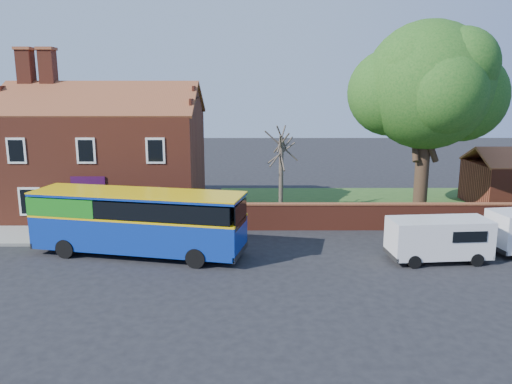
{
  "coord_description": "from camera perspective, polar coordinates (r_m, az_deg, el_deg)",
  "views": [
    {
      "loc": [
        2.7,
        -21.08,
        8.23
      ],
      "look_at": [
        2.79,
        5.0,
        2.69
      ],
      "focal_mm": 35.0,
      "sensor_mm": 36.0,
      "label": 1
    }
  ],
  "objects": [
    {
      "name": "van_near",
      "position": [
        25.43,
        20.18,
        -4.92
      ],
      "size": [
        4.85,
        2.28,
        2.07
      ],
      "rotation": [
        0.0,
        0.0,
        0.08
      ],
      "color": "silver",
      "rests_on": "ground"
    },
    {
      "name": "boundary_wall",
      "position": [
        30.82,
        19.36,
        -2.63
      ],
      "size": [
        22.0,
        0.38,
        1.6
      ],
      "color": "maroon",
      "rests_on": "ground"
    },
    {
      "name": "ground",
      "position": [
        22.79,
        -7.07,
        -9.27
      ],
      "size": [
        120.0,
        120.0,
        0.0
      ],
      "primitive_type": "plane",
      "color": "black",
      "rests_on": "ground"
    },
    {
      "name": "pavement",
      "position": [
        29.68,
        -19.33,
        -4.68
      ],
      "size": [
        18.0,
        3.5,
        0.12
      ],
      "primitive_type": "cube",
      "color": "gray",
      "rests_on": "ground"
    },
    {
      "name": "bus",
      "position": [
        25.4,
        -13.99,
        -3.01
      ],
      "size": [
        10.79,
        4.77,
        3.19
      ],
      "rotation": [
        0.0,
        0.0,
        -0.21
      ],
      "color": "navy",
      "rests_on": "ground"
    },
    {
      "name": "kerb",
      "position": [
        28.11,
        -20.48,
        -5.67
      ],
      "size": [
        18.0,
        0.15,
        0.14
      ],
      "primitive_type": "cube",
      "color": "slate",
      "rests_on": "ground"
    },
    {
      "name": "large_tree",
      "position": [
        33.74,
        19.04,
        11.0
      ],
      "size": [
        10.05,
        7.95,
        12.26
      ],
      "color": "black",
      "rests_on": "ground"
    },
    {
      "name": "shop_building",
      "position": [
        34.34,
        -16.67,
        3.43
      ],
      "size": [
        12.3,
        8.13,
        10.5
      ],
      "color": "maroon",
      "rests_on": "ground"
    },
    {
      "name": "bare_tree",
      "position": [
        32.04,
        2.89,
        2.29
      ],
      "size": [
        2.07,
        2.47,
        5.53
      ],
      "color": "#4C4238",
      "rests_on": "ground"
    },
    {
      "name": "grass_strip",
      "position": [
        36.54,
        16.19,
        -1.48
      ],
      "size": [
        26.0,
        12.0,
        0.04
      ],
      "primitive_type": "cube",
      "color": "#426B28",
      "rests_on": "ground"
    }
  ]
}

